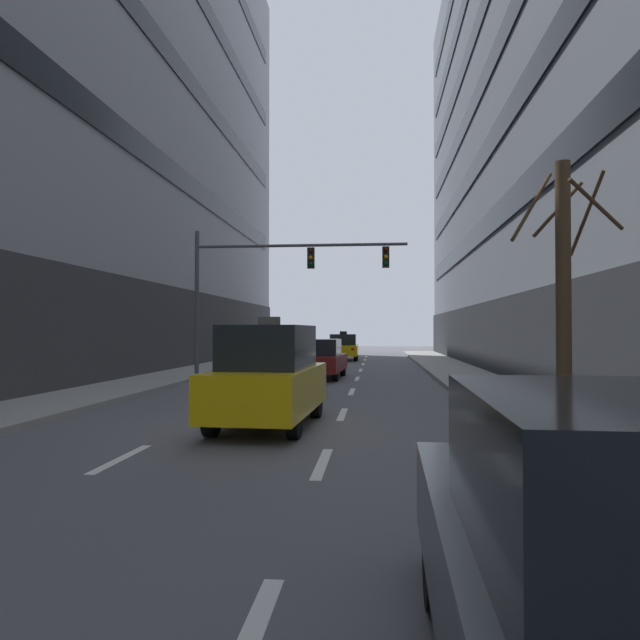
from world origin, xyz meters
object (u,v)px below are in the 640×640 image
at_px(taxi_driving_0, 269,376).
at_px(taxi_driving_2, 343,347).
at_px(taxi_driving_4, 294,347).
at_px(traffic_signal_0, 271,273).
at_px(car_driving_1, 320,359).
at_px(car_driving_3, 276,352).
at_px(street_tree_1, 564,289).

relative_size(taxi_driving_0, taxi_driving_2, 0.95).
distance_m(taxi_driving_2, taxi_driving_4, 3.40).
xyz_separation_m(taxi_driving_4, traffic_signal_0, (1.29, -15.24, 3.44)).
relative_size(car_driving_1, car_driving_3, 0.95).
xyz_separation_m(car_driving_1, taxi_driving_4, (-3.28, 14.83, 0.06)).
xyz_separation_m(taxi_driving_2, traffic_signal_0, (-2.09, -14.88, 3.45)).
bearing_deg(taxi_driving_2, taxi_driving_0, -90.00).
height_order(taxi_driving_2, traffic_signal_0, traffic_signal_0).
relative_size(taxi_driving_2, traffic_signal_0, 0.53).
height_order(taxi_driving_0, street_tree_1, street_tree_1).
bearing_deg(taxi_driving_4, traffic_signal_0, -85.16).
bearing_deg(traffic_signal_0, car_driving_3, 98.46).
distance_m(car_driving_3, traffic_signal_0, 7.86).
bearing_deg(street_tree_1, taxi_driving_2, 101.74).
distance_m(car_driving_1, taxi_driving_2, 14.47).
bearing_deg(car_driving_3, taxi_driving_2, 68.36).
relative_size(car_driving_3, street_tree_1, 0.92).
xyz_separation_m(car_driving_1, car_driving_3, (-3.03, 6.58, 0.05)).
relative_size(car_driving_1, street_tree_1, 0.88).
bearing_deg(car_driving_1, car_driving_3, 114.72).
relative_size(taxi_driving_0, taxi_driving_4, 0.93).
bearing_deg(traffic_signal_0, street_tree_1, -57.68).
bearing_deg(taxi_driving_2, car_driving_3, -111.64).
bearing_deg(taxi_driving_2, traffic_signal_0, -98.01).
height_order(car_driving_1, traffic_signal_0, traffic_signal_0).
xyz_separation_m(car_driving_1, taxi_driving_2, (0.11, 14.47, 0.05)).
height_order(taxi_driving_0, car_driving_1, taxi_driving_0).
relative_size(taxi_driving_4, traffic_signal_0, 0.54).
bearing_deg(street_tree_1, taxi_driving_0, 172.12).
height_order(car_driving_1, car_driving_3, car_driving_3).
height_order(car_driving_1, taxi_driving_4, taxi_driving_4).
height_order(car_driving_1, taxi_driving_2, taxi_driving_2).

